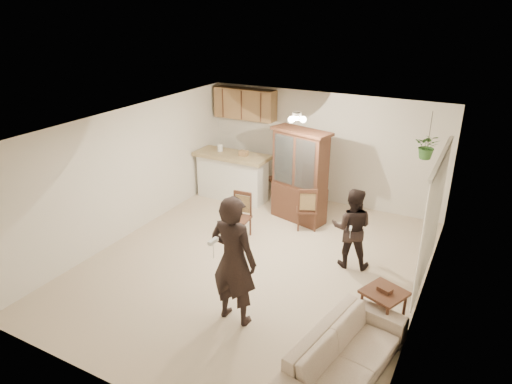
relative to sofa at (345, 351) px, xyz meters
The scene contains 23 objects.
floor 2.84m from the sofa, 141.13° to the left, with size 6.50×6.50×0.00m, color beige.
ceiling 3.54m from the sofa, 141.13° to the left, with size 5.50×6.50×0.02m, color silver.
wall_back 5.55m from the sofa, 113.62° to the left, with size 5.50×0.02×2.50m, color beige.
wall_front 2.79m from the sofa, 146.00° to the right, with size 5.50×0.02×2.50m, color beige.
wall_left 5.33m from the sofa, 160.31° to the left, with size 0.02×6.50×2.50m, color beige.
wall_right 2.05m from the sofa, 72.60° to the left, with size 0.02×6.50×2.50m, color beige.
breakfast_bar 5.78m from the sofa, 134.48° to the left, with size 1.60×0.55×1.00m, color silver.
bar_top 5.81m from the sofa, 134.48° to the left, with size 1.75×0.70×0.08m, color #9D8B5E.
upper_cabinets 6.57m from the sofa, 130.24° to the left, with size 1.50×0.34×0.70m, color brown.
vertical_blinds 2.82m from the sofa, 79.09° to the left, with size 0.06×2.30×2.10m, color silver, non-canonical shape.
ceiling_fixture 4.12m from the sofa, 123.90° to the left, with size 0.36×0.36×0.20m, color #FFE3BF, non-canonical shape.
hanging_plant 4.43m from the sofa, 88.56° to the left, with size 0.43×0.37×0.48m, color #255120.
plant_cord 4.55m from the sofa, 88.56° to the left, with size 0.01×0.01×0.65m, color black.
sofa is the anchor object (origin of this frame).
adult 1.85m from the sofa, behind, with size 0.66×0.43×1.80m, color black.
child 2.64m from the sofa, 106.02° to the left, with size 0.66×0.51×1.35m, color black.
china_hutch 4.45m from the sofa, 120.46° to the left, with size 1.32×0.77×1.96m.
side_table 1.16m from the sofa, 80.99° to the left, with size 0.69×0.69×0.64m.
chair_bar 3.85m from the sofa, 139.65° to the left, with size 0.44×0.44×0.91m.
chair_hutch_left 5.62m from the sofa, 123.83° to the left, with size 0.62×0.62×1.03m.
chair_hutch_right 4.00m from the sofa, 118.90° to the left, with size 0.54×0.54×0.92m.
controller_adult 2.10m from the sofa, behind, with size 0.05×0.17×0.05m, color white.
controller_child 2.35m from the sofa, 106.60° to the left, with size 0.04×0.13×0.04m, color white.
Camera 1 is at (3.29, -6.14, 4.29)m, focal length 32.00 mm.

